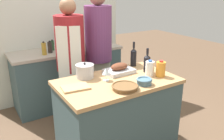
{
  "coord_description": "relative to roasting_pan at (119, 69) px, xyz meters",
  "views": [
    {
      "loc": [
        -1.28,
        -1.95,
        1.82
      ],
      "look_at": [
        0.0,
        0.11,
        0.96
      ],
      "focal_mm": 38.0,
      "sensor_mm": 36.0,
      "label": 1
    }
  ],
  "objects": [
    {
      "name": "stand_mixer",
      "position": [
        -0.11,
        1.4,
        0.09
      ],
      "size": [
        0.18,
        0.14,
        0.29
      ],
      "color": "#333842",
      "rests_on": "back_counter"
    },
    {
      "name": "milk_jug",
      "position": [
        0.24,
        -0.25,
        0.04
      ],
      "size": [
        0.1,
        0.1,
        0.18
      ],
      "color": "white",
      "rests_on": "kitchen_island"
    },
    {
      "name": "condiment_bottle_short",
      "position": [
        -0.33,
        1.34,
        0.05
      ],
      "size": [
        0.05,
        0.05,
        0.16
      ],
      "color": "#234C28",
      "rests_on": "back_counter"
    },
    {
      "name": "mixing_bowl",
      "position": [
        0.03,
        -0.41,
        -0.01
      ],
      "size": [
        0.16,
        0.16,
        0.06
      ],
      "color": "slate",
      "rests_on": "kitchen_island"
    },
    {
      "name": "juice_jug",
      "position": [
        0.33,
        -0.33,
        0.04
      ],
      "size": [
        0.1,
        0.1,
        0.18
      ],
      "color": "orange",
      "rests_on": "kitchen_island"
    },
    {
      "name": "stock_pot",
      "position": [
        -0.4,
        0.07,
        0.03
      ],
      "size": [
        0.2,
        0.2,
        0.17
      ],
      "color": "#B7B7BC",
      "rests_on": "kitchen_island"
    },
    {
      "name": "roasting_pan",
      "position": [
        0.0,
        0.0,
        0.0
      ],
      "size": [
        0.34,
        0.24,
        0.12
      ],
      "color": "#BCBCC1",
      "rests_on": "kitchen_island"
    },
    {
      "name": "wicker_basket",
      "position": [
        -0.21,
        -0.41,
        -0.02
      ],
      "size": [
        0.26,
        0.26,
        0.05
      ],
      "color": "brown",
      "rests_on": "kitchen_island"
    },
    {
      "name": "person_cook_aproned",
      "position": [
        -0.35,
        0.57,
        0.01
      ],
      "size": [
        0.39,
        0.4,
        1.7
      ],
      "rotation": [
        0.0,
        0.0,
        -0.47
      ],
      "color": "beige",
      "rests_on": "ground_plane"
    },
    {
      "name": "person_cook_guest",
      "position": [
        0.07,
        0.61,
        0.07
      ],
      "size": [
        0.36,
        0.36,
        1.81
      ],
      "rotation": [
        0.0,
        0.0,
        -0.35
      ],
      "color": "beige",
      "rests_on": "ground_plane"
    },
    {
      "name": "wine_bottle_green",
      "position": [
        0.29,
        0.12,
        0.08
      ],
      "size": [
        0.07,
        0.07,
        0.31
      ],
      "color": "black",
      "rests_on": "kitchen_island"
    },
    {
      "name": "kitchen_island",
      "position": [
        -0.14,
        -0.17,
        -0.49
      ],
      "size": [
        1.27,
        0.75,
        0.88
      ],
      "color": "#3D565B",
      "rests_on": "ground_plane"
    },
    {
      "name": "wine_bottle_dark",
      "position": [
        0.29,
        -0.13,
        0.07
      ],
      "size": [
        0.07,
        0.07,
        0.28
      ],
      "color": "black",
      "rests_on": "kitchen_island"
    },
    {
      "name": "condiment_bottle_tall",
      "position": [
        -0.41,
        1.21,
        0.05
      ],
      "size": [
        0.07,
        0.07,
        0.18
      ],
      "color": "#332D28",
      "rests_on": "back_counter"
    },
    {
      "name": "cutting_board",
      "position": [
        -0.6,
        -0.14,
        -0.04
      ],
      "size": [
        0.28,
        0.21,
        0.02
      ],
      "color": "tan",
      "rests_on": "kitchen_island"
    },
    {
      "name": "condiment_bottle_extra",
      "position": [
        -0.52,
        1.15,
        0.06
      ],
      "size": [
        0.06,
        0.06,
        0.19
      ],
      "color": "#B28E2D",
      "rests_on": "back_counter"
    },
    {
      "name": "back_counter",
      "position": [
        -0.14,
        1.28,
        -0.48
      ],
      "size": [
        1.71,
        0.6,
        0.9
      ],
      "color": "#3D565B",
      "rests_on": "ground_plane"
    },
    {
      "name": "knife_chef",
      "position": [
        -0.58,
        -0.05,
        -0.04
      ],
      "size": [
        0.23,
        0.05,
        0.01
      ],
      "color": "#B7B7BC",
      "rests_on": "kitchen_island"
    },
    {
      "name": "back_wall",
      "position": [
        -0.14,
        1.63,
        0.35
      ],
      "size": [
        2.21,
        0.1,
        2.55
      ],
      "color": "silver",
      "rests_on": "ground_plane"
    },
    {
      "name": "wine_glass_left",
      "position": [
        -0.25,
        -0.12,
        0.05
      ],
      "size": [
        0.08,
        0.08,
        0.14
      ],
      "color": "silver",
      "rests_on": "kitchen_island"
    }
  ]
}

